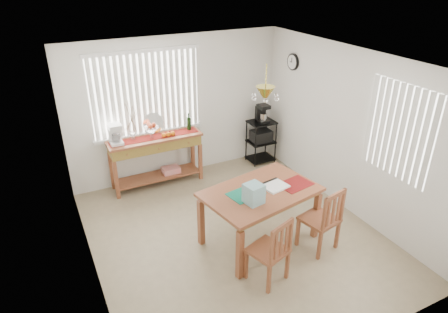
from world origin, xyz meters
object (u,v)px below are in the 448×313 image
dining_table (260,196)px  chair_left (270,251)px  wire_cart (261,138)px  cart_items (262,113)px  chair_right (322,220)px  sideboard (156,149)px

dining_table → chair_left: 0.87m
wire_cart → cart_items: bearing=90.0°
chair_left → chair_right: 1.00m
sideboard → dining_table: sideboard is taller
wire_cart → cart_items: size_ratio=2.43×
sideboard → chair_right: chair_right is taller
chair_left → chair_right: (0.98, 0.22, 0.02)m
cart_items → chair_right: 2.90m
wire_cart → chair_right: bearing=-104.1°
chair_right → cart_items: bearing=76.0°
wire_cart → chair_left: chair_left is taller
sideboard → cart_items: (2.16, -0.03, 0.33)m
sideboard → dining_table: 2.38m
cart_items → sideboard: bearing=179.1°
cart_items → chair_left: 3.46m
dining_table → chair_right: size_ratio=1.75×
cart_items → wire_cart: bearing=-90.0°
wire_cart → chair_right: (-0.69, -2.75, -0.04)m
wire_cart → sideboard: bearing=178.9°
cart_items → chair_right: size_ratio=0.36×
sideboard → cart_items: 2.18m
sideboard → chair_left: 3.06m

